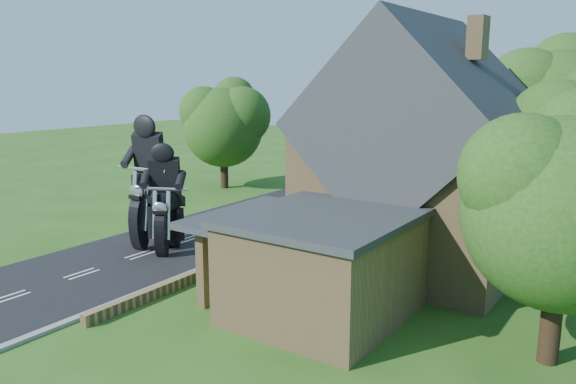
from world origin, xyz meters
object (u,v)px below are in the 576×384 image
Objects in this scene: motorcycle_lead at (168,237)px; motorcycle_follow at (153,227)px; annex at (320,263)px; garden_wall at (284,240)px; house at (421,162)px.

motorcycle_follow is at bearing -40.11° from motorcycle_lead.
motorcycle_follow reaches higher than motorcycle_lead.
annex is 10.73m from motorcycle_follow.
garden_wall is 8.19m from annex.
garden_wall is at bearing -170.83° from house.
motorcycle_follow is (-10.48, 2.14, -0.85)m from annex.
house is at bearing 84.76° from annex.
motorcycle_lead is 0.81× the size of motorcycle_follow.
house is at bearing 9.17° from garden_wall.
annex is 9.35m from motorcycle_lead.
house is 7.30m from annex.
garden_wall is 5.39m from motorcycle_lead.
garden_wall is 13.73× the size of motorcycle_lead.
annex is 4.40× the size of motorcycle_lead.
annex reaches higher than garden_wall.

